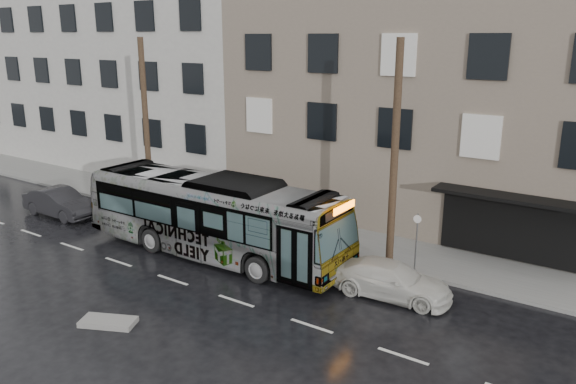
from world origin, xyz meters
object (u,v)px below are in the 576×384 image
(sign_post, at_px, (416,243))
(bus, at_px, (213,216))
(white_sedan, at_px, (391,280))
(dark_sedan, at_px, (60,202))
(utility_pole_rear, at_px, (146,126))
(utility_pole_front, at_px, (394,157))

(sign_post, bearing_deg, bus, -160.57)
(bus, xyz_separation_m, white_sedan, (8.06, 0.54, -1.11))
(sign_post, xyz_separation_m, bus, (-8.05, -2.84, 0.40))
(white_sedan, height_order, dark_sedan, dark_sedan)
(sign_post, distance_m, bus, 8.55)
(bus, relative_size, white_sedan, 2.85)
(sign_post, bearing_deg, utility_pole_rear, 180.00)
(utility_pole_rear, height_order, bus, utility_pole_rear)
(sign_post, relative_size, white_sedan, 0.54)
(utility_pole_front, xyz_separation_m, dark_sedan, (-17.30, -3.33, -3.92))
(utility_pole_front, height_order, white_sedan, utility_pole_front)
(sign_post, xyz_separation_m, dark_sedan, (-18.40, -3.33, -0.62))
(utility_pole_front, xyz_separation_m, bus, (-6.95, -2.84, -2.90))
(utility_pole_front, height_order, utility_pole_rear, same)
(utility_pole_front, relative_size, sign_post, 3.75)
(white_sedan, bearing_deg, bus, 89.11)
(utility_pole_rear, distance_m, bus, 8.13)
(utility_pole_rear, bearing_deg, white_sedan, -8.65)
(bus, height_order, white_sedan, bus)
(sign_post, relative_size, dark_sedan, 0.54)
(sign_post, relative_size, bus, 0.19)
(utility_pole_front, xyz_separation_m, utility_pole_rear, (-14.00, 0.00, 0.00))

